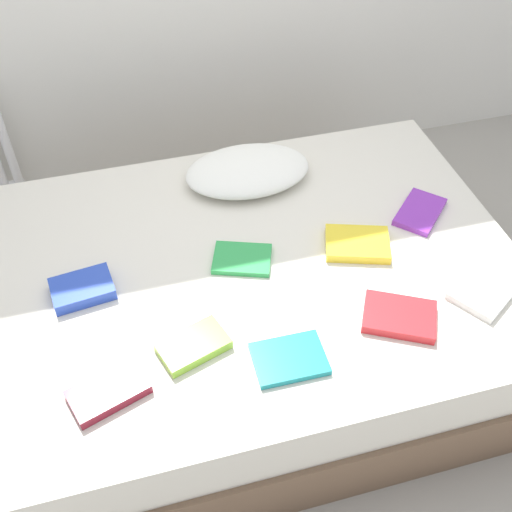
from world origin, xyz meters
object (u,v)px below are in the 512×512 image
(textbook_yellow, at_px, (357,244))
(textbook_lime, at_px, (193,346))
(textbook_purple, at_px, (420,212))
(textbook_white, at_px, (480,294))
(bed, at_px, (259,305))
(pillow, at_px, (248,171))
(textbook_red, at_px, (399,317))
(textbook_maroon, at_px, (108,392))
(textbook_blue, at_px, (82,289))
(textbook_teal, at_px, (289,359))
(textbook_green, at_px, (242,259))

(textbook_yellow, distance_m, textbook_lime, 0.77)
(textbook_purple, xyz_separation_m, textbook_white, (0.01, -0.46, 0.00))
(bed, bearing_deg, pillow, 80.39)
(textbook_red, distance_m, textbook_maroon, 1.00)
(textbook_lime, xyz_separation_m, textbook_purple, (1.02, 0.42, -0.01))
(textbook_white, bearing_deg, textbook_red, 151.03)
(bed, xyz_separation_m, textbook_maroon, (-0.61, -0.44, 0.27))
(textbook_blue, height_order, textbook_maroon, textbook_blue)
(pillow, distance_m, textbook_yellow, 0.60)
(textbook_yellow, distance_m, textbook_white, 0.48)
(textbook_teal, bearing_deg, pillow, 84.50)
(pillow, xyz_separation_m, textbook_white, (0.63, -0.86, -0.04))
(textbook_maroon, xyz_separation_m, textbook_white, (1.32, 0.06, -0.00))
(bed, xyz_separation_m, textbook_yellow, (0.38, -0.03, 0.27))
(textbook_blue, xyz_separation_m, textbook_teal, (0.62, -0.48, -0.01))
(textbook_lime, relative_size, textbook_green, 1.04)
(textbook_red, distance_m, textbook_yellow, 0.37)
(textbook_red, height_order, textbook_teal, textbook_red)
(textbook_lime, distance_m, textbook_white, 1.03)
(bed, bearing_deg, textbook_white, -27.92)
(textbook_red, xyz_separation_m, textbook_green, (-0.45, 0.42, -0.01))
(textbook_purple, distance_m, textbook_green, 0.77)
(bed, bearing_deg, textbook_green, 162.84)
(textbook_red, height_order, textbook_white, textbook_red)
(textbook_maroon, bearing_deg, textbook_white, -16.34)
(pillow, distance_m, textbook_white, 1.07)
(textbook_red, bearing_deg, textbook_maroon, -149.94)
(textbook_purple, bearing_deg, textbook_white, -133.23)
(bed, distance_m, textbook_yellow, 0.47)
(bed, height_order, textbook_yellow, textbook_yellow)
(pillow, distance_m, textbook_teal, 0.96)
(textbook_lime, bearing_deg, textbook_teal, -41.85)
(textbook_yellow, xyz_separation_m, textbook_blue, (-1.04, 0.04, 0.00))
(textbook_yellow, height_order, textbook_maroon, textbook_yellow)
(textbook_maroon, relative_size, textbook_teal, 1.01)
(textbook_purple, relative_size, textbook_white, 1.34)
(textbook_red, xyz_separation_m, textbook_blue, (-1.04, 0.41, 0.01))
(textbook_yellow, distance_m, textbook_maroon, 1.07)
(textbook_teal, bearing_deg, textbook_red, 9.87)
(textbook_red, bearing_deg, pillow, 136.93)
(textbook_yellow, distance_m, textbook_green, 0.45)
(textbook_lime, xyz_separation_m, textbook_white, (1.03, -0.04, -0.00))
(textbook_maroon, height_order, textbook_teal, textbook_maroon)
(textbook_maroon, relative_size, textbook_white, 1.31)
(textbook_green, bearing_deg, textbook_yellow, 14.09)
(textbook_green, xyz_separation_m, textbook_white, (0.77, -0.40, 0.00))
(textbook_lime, distance_m, textbook_purple, 1.10)
(pillow, distance_m, textbook_blue, 0.88)
(pillow, height_order, textbook_yellow, pillow)
(textbook_teal, bearing_deg, textbook_lime, 157.31)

